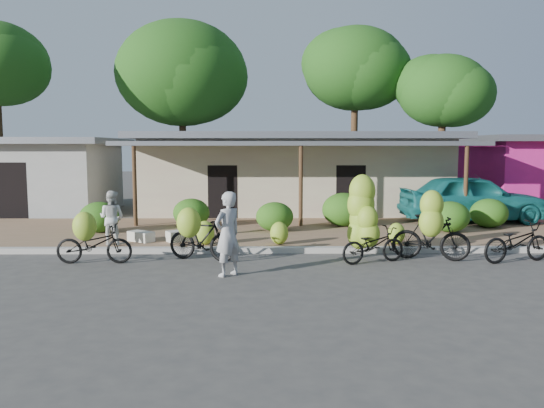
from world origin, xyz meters
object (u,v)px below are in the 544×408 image
Objects in this scene: tree_center_right at (351,67)px; bike_far_right at (517,242)px; tree_far_center at (178,72)px; bike_far_left at (93,242)px; bike_right at (431,232)px; sack_near at (182,236)px; bystander at (112,218)px; teal_van at (472,198)px; sack_far at (141,236)px; bike_left at (200,236)px; vendor at (228,234)px; bike_center at (366,225)px; tree_near_right at (439,89)px.

bike_far_right is (1.57, -15.82, -6.47)m from tree_center_right.
tree_far_center is 16.60m from bike_far_left.
bike_right is (8.52, -15.19, -5.91)m from tree_far_center.
bike_far_right is 8.76m from sack_near.
tree_center_right is at bearing -29.16° from bike_far_left.
teal_van is (11.52, 4.28, 0.11)m from bystander.
bike_far_right is at bearing -55.41° from tree_far_center.
sack_far is (-9.59, 2.31, -0.23)m from bike_far_right.
bike_left is 1.68m from vendor.
bike_far_left is 0.91× the size of bike_far_right.
tree_center_right is 16.85m from bike_center.
sack_near is (1.72, 2.46, -0.27)m from bike_far_left.
vendor is (-6.88, -1.29, 0.42)m from bike_far_right.
bystander reaches higher than bike_far_left.
sack_near is 0.46× the size of vendor.
bike_center is 1.42× the size of bystander.
tree_far_center is 4.65× the size of bike_far_right.
tree_far_center reaches higher than tree_near_right.
tree_center_right reaches higher than vendor.
tree_center_right is 1.24× the size of tree_near_right.
tree_far_center reaches higher than teal_van.
teal_van is (8.14, 7.38, 0.06)m from vendor.
sack_far is at bearing -128.12° from bystander.
bike_far_left is 8.11m from bike_right.
bike_center reaches higher than bike_left.
bike_far_right is 2.64× the size of sack_far.
teal_van is at bearing -28.25° from bike_far_right.
tree_center_right is at bearing -27.73° from bike_center.
bike_right is at bearing 148.27° from teal_van.
bike_right is 2.58× the size of sack_far.
bike_left is 7.66m from bike_far_right.
sack_far is (-12.03, -11.52, -5.35)m from tree_near_right.
bike_center is at bearing -18.98° from sack_far.
tree_center_right is at bearing -106.62° from bystander.
bike_left reaches higher than sack_near.
vendor is 4.59m from bystander.
sack_far is 0.15× the size of teal_van.
bike_left is 2.34m from sack_near.
sack_near is (-6.87, -13.47, -6.69)m from tree_center_right.
bike_right is (8.11, 0.24, 0.19)m from bike_far_left.
vendor is (-4.83, -1.42, 0.19)m from bike_right.
tree_near_right is (13.00, -1.50, -1.02)m from tree_far_center.
sack_far is at bearing 59.95° from bike_far_right.
bike_far_right is 1.08× the size of vendor.
tree_center_right is 6.11× the size of bystander.
vendor is 0.37× the size of teal_van.
bike_far_right is 0.39× the size of teal_van.
tree_center_right reaches higher than bike_center.
bike_far_left is 2.41× the size of sack_far.
bike_center is 1.56m from bike_right.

